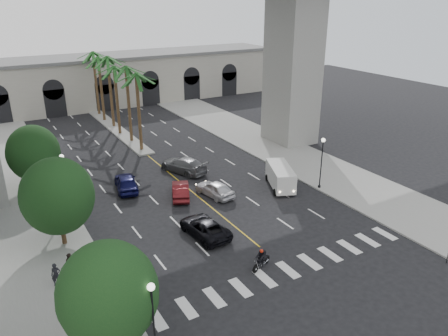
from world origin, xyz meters
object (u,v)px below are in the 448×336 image
(lamp_post_left_near, at_px, (153,319))
(cargo_van, at_px, (281,176))
(car_b, at_px, (181,190))
(car_d, at_px, (183,165))
(lamp_post_left_far, at_px, (64,177))
(car_a, at_px, (215,189))
(traffic_signal_far, at_px, (117,265))
(car_e, at_px, (126,182))
(pedestrian_a, at_px, (56,275))
(motorcycle_rider, at_px, (262,259))
(pedestrian_b, at_px, (70,264))
(traffic_signal_near, at_px, (139,302))
(lamp_post_right, at_px, (322,159))
(car_c, at_px, (204,227))

(lamp_post_left_near, height_order, cargo_van, lamp_post_left_near)
(car_b, bearing_deg, car_d, -94.78)
(car_b, bearing_deg, cargo_van, -174.22)
(lamp_post_left_far, relative_size, car_a, 1.20)
(traffic_signal_far, relative_size, car_e, 0.74)
(lamp_post_left_near, bearing_deg, pedestrian_a, 107.81)
(car_d, bearing_deg, motorcycle_rider, 61.53)
(lamp_post_left_near, distance_m, pedestrian_b, 11.10)
(lamp_post_left_near, height_order, car_d, lamp_post_left_near)
(traffic_signal_near, bearing_deg, pedestrian_a, 114.01)
(lamp_post_right, xyz_separation_m, motorcycle_rider, (-12.83, -8.27, -2.53))
(motorcycle_rider, relative_size, pedestrian_a, 1.22)
(lamp_post_left_far, distance_m, lamp_post_right, 24.16)
(motorcycle_rider, bearing_deg, pedestrian_b, 130.62)
(car_b, distance_m, car_c, 7.61)
(lamp_post_left_near, xyz_separation_m, car_d, (12.90, 23.91, -2.38))
(car_c, distance_m, cargo_van, 11.91)
(car_a, relative_size, pedestrian_a, 2.72)
(car_b, bearing_deg, pedestrian_a, 56.21)
(lamp_post_left_near, xyz_separation_m, motorcycle_rider, (9.97, 4.73, -2.53))
(cargo_van, distance_m, pedestrian_a, 23.35)
(lamp_post_left_near, relative_size, car_e, 1.08)
(lamp_post_right, relative_size, traffic_signal_near, 1.47)
(car_a, height_order, pedestrian_b, pedestrian_b)
(lamp_post_left_near, bearing_deg, car_b, 61.53)
(lamp_post_left_near, relative_size, car_a, 1.20)
(traffic_signal_near, relative_size, motorcycle_rider, 1.83)
(lamp_post_right, bearing_deg, lamp_post_left_near, -150.31)
(car_d, height_order, cargo_van, cargo_van)
(traffic_signal_near, bearing_deg, motorcycle_rider, 12.71)
(car_a, height_order, car_e, car_e)
(lamp_post_right, distance_m, cargo_van, 4.40)
(car_a, height_order, car_c, car_a)
(lamp_post_left_near, height_order, lamp_post_left_far, same)
(car_c, height_order, car_d, car_d)
(lamp_post_left_far, xyz_separation_m, car_b, (9.90, -2.75, -2.49))
(traffic_signal_far, distance_m, car_c, 9.62)
(car_a, distance_m, car_c, 7.48)
(pedestrian_a, bearing_deg, traffic_signal_near, -55.41)
(traffic_signal_far, bearing_deg, traffic_signal_near, -90.00)
(traffic_signal_near, distance_m, car_c, 11.94)
(traffic_signal_near, relative_size, car_b, 0.82)
(car_a, bearing_deg, car_b, -35.76)
(lamp_post_left_far, distance_m, car_b, 10.57)
(traffic_signal_far, bearing_deg, lamp_post_right, 15.98)
(car_c, xyz_separation_m, car_d, (4.37, 13.15, 0.12))
(lamp_post_left_far, relative_size, lamp_post_right, 1.00)
(lamp_post_left_far, bearing_deg, lamp_post_left_near, -90.00)
(car_d, height_order, pedestrian_b, pedestrian_b)
(pedestrian_b, bearing_deg, cargo_van, 42.02)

